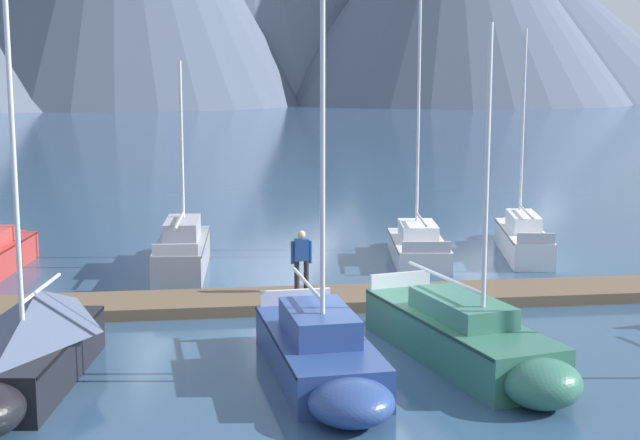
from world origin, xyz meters
The scene contains 10 objects.
ground_plane centered at (0.00, 0.00, 0.00)m, with size 700.00×700.00×0.00m, color #2D4C6B.
mountain_north_horn centered at (75.16, 186.32, 19.57)m, with size 90.46×90.46×37.83m.
dock centered at (0.00, 4.00, 0.15)m, with size 22.68×2.98×0.30m.
sailboat_second_berth centered at (-7.12, -1.47, 0.88)m, with size 2.64×6.30×9.38m.
sailboat_mid_dock_port centered at (-3.85, 9.40, 0.65)m, with size 2.01×6.75×6.58m.
sailboat_mid_dock_starboard centered at (-1.33, -2.12, 0.57)m, with size 2.10×6.43×8.14m.
sailboat_far_berth centered at (1.92, -1.63, 0.60)m, with size 2.95×7.11×7.21m.
sailboat_outer_slip centered at (3.94, 9.63, 0.52)m, with size 2.44×5.71×9.12m.
sailboat_end_of_dock centered at (7.80, 10.05, 0.58)m, with size 2.78×6.86×7.68m.
person_on_dock centered at (-0.79, 4.37, 1.26)m, with size 0.59×0.22×1.69m.
Camera 1 is at (-4.43, -19.91, 6.27)m, focal length 51.71 mm.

